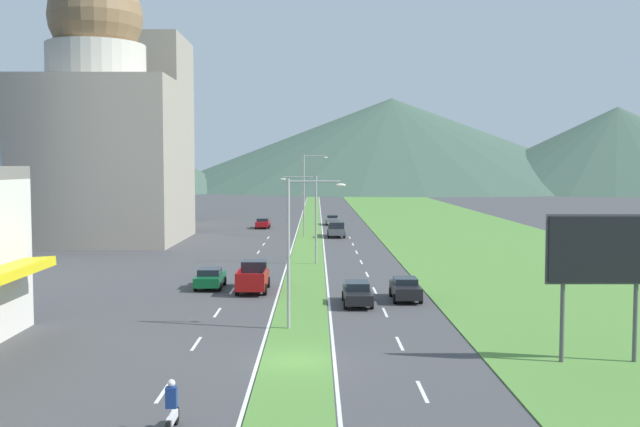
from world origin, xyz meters
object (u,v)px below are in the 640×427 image
object	(u,v)px
pickup_truck_0	(336,229)
pickup_truck_1	(253,277)
car_4	(263,223)
car_2	(405,289)
street_lamp_near	(296,242)
billboard_roadside	(601,255)
street_lamp_mid	(311,212)
street_lamp_far	(306,190)
motorcycle_rider	(172,410)
car_3	(357,293)
car_1	(332,220)
car_0	(210,278)

from	to	relation	value
pickup_truck_0	pickup_truck_1	size ratio (longest dim) A/B	1.00
car_4	car_2	bearing A→B (deg)	-166.45
car_2	street_lamp_near	bearing A→B (deg)	-39.03
pickup_truck_1	billboard_roadside	bearing A→B (deg)	-138.43
street_lamp_mid	street_lamp_far	xyz separation A→B (m)	(-0.80, 26.27, 1.16)
car_4	motorcycle_rider	bearing A→B (deg)	-177.93
car_2	car_3	distance (m)	3.66
billboard_roadside	car_1	distance (m)	79.13
street_lamp_mid	car_2	bearing A→B (deg)	-70.14
street_lamp_far	car_0	xyz separation A→B (m)	(-6.51, -39.09, -5.16)
street_lamp_near	pickup_truck_1	world-z (taller)	street_lamp_near
car_4	street_lamp_far	bearing A→B (deg)	-153.05
pickup_truck_1	car_4	bearing A→B (deg)	3.49
street_lamp_mid	car_0	bearing A→B (deg)	-119.69
car_2	pickup_truck_0	xyz separation A→B (m)	(-3.42, 43.29, 0.21)
billboard_roadside	motorcycle_rider	xyz separation A→B (m)	(-17.54, -8.43, -4.16)
pickup_truck_0	pickup_truck_1	xyz separation A→B (m)	(-7.01, -39.50, 0.00)
street_lamp_near	car_4	world-z (taller)	street_lamp_near
car_3	car_4	size ratio (longest dim) A/B	1.03
street_lamp_far	street_lamp_mid	bearing A→B (deg)	-88.26
street_lamp_mid	motorcycle_rider	world-z (taller)	street_lamp_mid
street_lamp_mid	pickup_truck_0	distance (m)	26.07
street_lamp_mid	pickup_truck_1	bearing A→B (deg)	-106.29
street_lamp_near	car_0	distance (m)	15.62
street_lamp_far	car_0	bearing A→B (deg)	-99.45
street_lamp_mid	car_3	xyz separation A→B (m)	(3.08, -19.26, -4.00)
car_2	car_1	bearing A→B (deg)	-176.82
billboard_roadside	car_3	xyz separation A→B (m)	(-10.09, 14.04, -4.16)
street_lamp_mid	motorcycle_rider	bearing A→B (deg)	-95.97
car_1	street_lamp_mid	bearing A→B (deg)	-3.68
car_1	pickup_truck_0	size ratio (longest dim) A/B	0.82
street_lamp_near	car_1	world-z (taller)	street_lamp_near
car_0	car_4	size ratio (longest dim) A/B	0.97
car_3	pickup_truck_0	xyz separation A→B (m)	(-0.12, 44.88, 0.23)
pickup_truck_0	car_4	bearing A→B (deg)	-142.60
car_0	car_2	bearing A→B (deg)	-109.53
pickup_truck_0	car_2	bearing A→B (deg)	4.52
car_3	motorcycle_rider	size ratio (longest dim) A/B	2.31
street_lamp_mid	car_4	distance (m)	39.89
car_1	pickup_truck_1	distance (m)	59.34
car_4	pickup_truck_0	bearing A→B (deg)	-142.60
car_3	pickup_truck_0	bearing A→B (deg)	-179.84
car_0	pickup_truck_0	bearing A→B (deg)	-14.95
street_lamp_near	street_lamp_mid	distance (m)	26.37
car_1	pickup_truck_1	xyz separation A→B (m)	(-6.95, -58.93, 0.22)
street_lamp_near	car_1	distance (m)	71.62
car_1	pickup_truck_0	bearing A→B (deg)	0.19
billboard_roadside	car_2	world-z (taller)	billboard_roadside
street_lamp_mid	pickup_truck_0	bearing A→B (deg)	83.41
street_lamp_mid	billboard_roadside	world-z (taller)	street_lamp_mid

